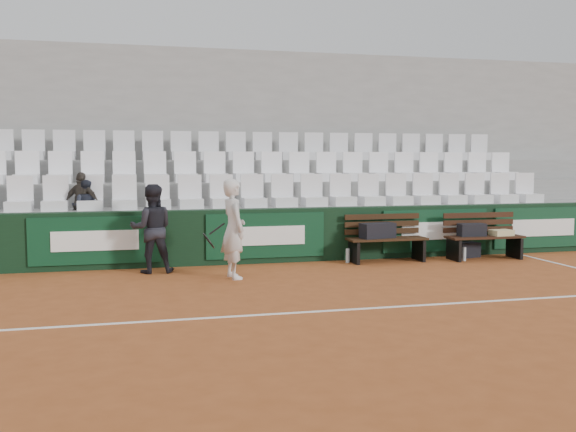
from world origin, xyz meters
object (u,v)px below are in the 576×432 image
object	(u,v)px
water_bottle_near	(348,256)
ball_kid	(152,229)
tennis_player	(233,229)
water_bottle_far	(464,254)
spectator_b	(81,179)
bench_right	(485,248)
sports_bag_right	(472,230)
spectator_c	(84,182)
sports_bag_ground	(467,250)
sports_bag_left	(378,231)
bench_left	(387,250)

from	to	relation	value
water_bottle_near	ball_kid	xyz separation A→B (m)	(-3.55, -0.20, 0.62)
tennis_player	water_bottle_far	bearing A→B (deg)	8.95
ball_kid	spectator_b	xyz separation A→B (m)	(-1.18, 1.13, 0.82)
tennis_player	bench_right	bearing A→B (deg)	9.08
sports_bag_right	spectator_b	distance (m)	7.33
spectator_c	water_bottle_near	bearing A→B (deg)	178.54
tennis_player	spectator_b	size ratio (longest dim) A/B	1.41
sports_bag_right	sports_bag_ground	bearing A→B (deg)	77.25
tennis_player	sports_bag_right	bearing A→B (deg)	10.05
sports_bag_left	sports_bag_right	distance (m)	1.87
bench_left	sports_bag_right	bearing A→B (deg)	-4.33
bench_left	tennis_player	xyz separation A→B (m)	(-3.05, -0.97, 0.58)
bench_right	ball_kid	xyz separation A→B (m)	(-6.25, 0.04, 0.52)
spectator_b	bench_left	bearing A→B (deg)	-169.32
bench_right	sports_bag_left	distance (m)	2.16
sports_bag_ground	ball_kid	world-z (taller)	ball_kid
sports_bag_right	spectator_b	size ratio (longest dim) A/B	0.45
sports_bag_right	water_bottle_far	bearing A→B (deg)	-149.91
bench_left	sports_bag_ground	size ratio (longest dim) A/B	3.18
ball_kid	bench_right	bearing A→B (deg)	-179.27
sports_bag_left	water_bottle_near	world-z (taller)	sports_bag_left
sports_bag_left	water_bottle_far	size ratio (longest dim) A/B	2.51
bench_right	spectator_b	size ratio (longest dim) A/B	1.32
tennis_player	spectator_c	distance (m)	3.17
water_bottle_far	spectator_c	world-z (taller)	spectator_c
water_bottle_near	ball_kid	distance (m)	3.61
spectator_b	water_bottle_near	bearing A→B (deg)	-170.14
water_bottle_near	spectator_c	distance (m)	4.97
sports_bag_right	water_bottle_far	size ratio (longest dim) A/B	1.98
sports_bag_left	tennis_player	size ratio (longest dim) A/B	0.41
water_bottle_near	sports_bag_ground	bearing A→B (deg)	1.90
water_bottle_far	tennis_player	bearing A→B (deg)	-171.05
sports_bag_right	water_bottle_far	world-z (taller)	sports_bag_right
bench_left	sports_bag_ground	bearing A→B (deg)	4.89
sports_bag_right	ball_kid	xyz separation A→B (m)	(-5.99, -0.00, 0.18)
sports_bag_right	water_bottle_near	world-z (taller)	sports_bag_right
sports_bag_right	sports_bag_ground	xyz separation A→B (m)	(0.06, 0.28, -0.43)
sports_bag_ground	water_bottle_far	bearing A→B (deg)	-125.13
sports_bag_left	sports_bag_ground	xyz separation A→B (m)	(1.93, 0.13, -0.45)
water_bottle_near	bench_left	bearing A→B (deg)	-5.07
bench_left	sports_bag_right	size ratio (longest dim) A/B	2.91
bench_left	water_bottle_far	size ratio (longest dim) A/B	5.76
bench_right	ball_kid	world-z (taller)	ball_kid
ball_kid	spectator_c	world-z (taller)	spectator_c
bench_left	bench_right	xyz separation A→B (m)	(1.94, -0.17, 0.00)
sports_bag_ground	sports_bag_right	bearing A→B (deg)	-102.75
sports_bag_left	sports_bag_right	xyz separation A→B (m)	(1.86, -0.15, -0.02)
sports_bag_left	spectator_b	size ratio (longest dim) A/B	0.58
tennis_player	spectator_c	size ratio (longest dim) A/B	1.61
water_bottle_near	bench_right	bearing A→B (deg)	-4.99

